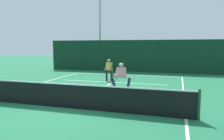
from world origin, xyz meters
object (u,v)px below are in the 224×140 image
Objects in this scene: player_far at (109,69)px; tennis_ball_extra at (143,80)px; player_near at (121,76)px; tennis_ball at (132,80)px; light_pole at (100,22)px.

player_far is 2.63m from tennis_ball_extra.
tennis_ball_extra is (0.48, 4.46, -0.85)m from player_near.
player_near is at bearing 138.40° from player_far.
player_near is 3.86m from player_far.
player_far is 23.82× the size of tennis_ball.
light_pole is at bearing -45.14° from player_far.
tennis_ball is at bearing -145.09° from tennis_ball_extra.
player_near is 24.30× the size of tennis_ball_extra.
player_far is 9.70m from light_pole.
tennis_ball is at bearing -55.10° from light_pole.
player_near is at bearing -96.09° from tennis_ball_extra.
tennis_ball is 1.00× the size of tennis_ball_extra.
player_near is 24.30× the size of tennis_ball.
tennis_ball is at bearing -94.27° from player_near.
light_pole reaches higher than player_near.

